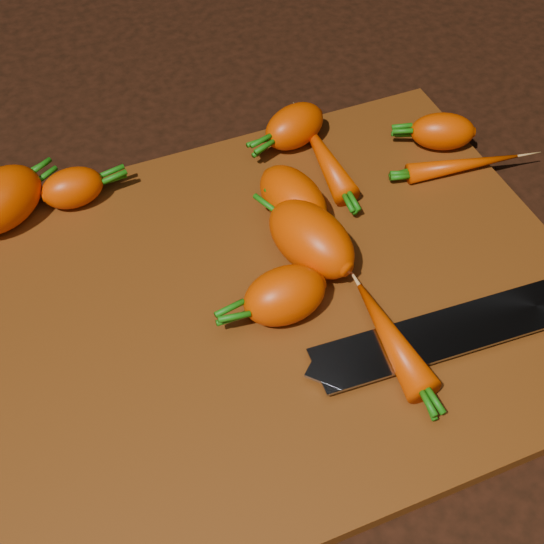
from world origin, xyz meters
name	(u,v)px	position (x,y,z in m)	size (l,w,h in m)	color
ground	(277,308)	(0.00, 0.00, -0.01)	(2.00, 2.00, 0.01)	black
cutting_board	(277,299)	(0.00, 0.00, 0.01)	(0.50, 0.40, 0.01)	#562A0D
carrot_0	(1,200)	(-0.19, 0.17, 0.04)	(0.08, 0.05, 0.05)	#EC4200
carrot_1	(285,295)	(0.00, -0.02, 0.03)	(0.07, 0.05, 0.05)	#EC4200
carrot_2	(293,198)	(0.05, 0.08, 0.03)	(0.08, 0.05, 0.05)	#EC4200
carrot_3	(311,239)	(0.04, 0.02, 0.04)	(0.09, 0.05, 0.05)	#EC4200
carrot_4	(295,126)	(0.09, 0.17, 0.03)	(0.07, 0.04, 0.04)	#EC4200
carrot_5	(73,188)	(-0.13, 0.17, 0.03)	(0.06, 0.04, 0.04)	#EC4200
carrot_6	(443,131)	(0.22, 0.11, 0.03)	(0.06, 0.04, 0.04)	#EC4200
carrot_7	(323,155)	(0.10, 0.13, 0.02)	(0.12, 0.02, 0.02)	#EC4200
carrot_8	(463,165)	(0.22, 0.07, 0.02)	(0.11, 0.02, 0.02)	#EC4200
carrot_9	(390,336)	(0.06, -0.08, 0.03)	(0.11, 0.03, 0.03)	#EC4200
knife	(484,322)	(0.14, -0.09, 0.02)	(0.38, 0.06, 0.02)	gray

